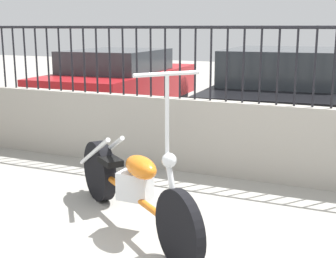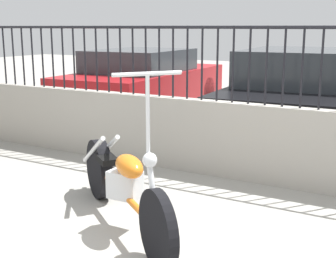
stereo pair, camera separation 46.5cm
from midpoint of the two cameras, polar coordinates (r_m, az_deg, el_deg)
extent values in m
cube|color=#9E998E|center=(5.42, 6.47, -1.41)|extent=(10.94, 0.18, 0.88)
cylinder|color=black|center=(7.11, -21.23, 8.20)|extent=(0.02, 0.02, 0.85)
cylinder|color=black|center=(6.98, -20.10, 8.22)|extent=(0.02, 0.02, 0.85)
cylinder|color=black|center=(6.85, -18.92, 8.24)|extent=(0.02, 0.02, 0.85)
cylinder|color=black|center=(6.72, -17.70, 8.25)|extent=(0.02, 0.02, 0.85)
cylinder|color=black|center=(6.60, -16.44, 8.26)|extent=(0.02, 0.02, 0.85)
cylinder|color=black|center=(6.48, -15.12, 8.27)|extent=(0.02, 0.02, 0.85)
cylinder|color=black|center=(6.36, -13.76, 8.27)|extent=(0.02, 0.02, 0.85)
cylinder|color=black|center=(6.24, -12.34, 8.27)|extent=(0.02, 0.02, 0.85)
cylinder|color=black|center=(6.13, -10.87, 8.27)|extent=(0.02, 0.02, 0.85)
cylinder|color=black|center=(6.03, -9.35, 8.26)|extent=(0.02, 0.02, 0.85)
cylinder|color=black|center=(5.92, -7.78, 8.24)|extent=(0.02, 0.02, 0.85)
cylinder|color=black|center=(5.82, -6.15, 8.21)|extent=(0.02, 0.02, 0.85)
cylinder|color=black|center=(5.73, -4.47, 8.18)|extent=(0.02, 0.02, 0.85)
cylinder|color=black|center=(5.64, -2.74, 8.14)|extent=(0.02, 0.02, 0.85)
cylinder|color=black|center=(5.56, -0.95, 8.08)|extent=(0.02, 0.02, 0.85)
cylinder|color=black|center=(5.48, 0.89, 8.02)|extent=(0.02, 0.02, 0.85)
cylinder|color=black|center=(5.41, 2.78, 7.95)|extent=(0.02, 0.02, 0.85)
cylinder|color=black|center=(5.35, 4.72, 7.87)|extent=(0.02, 0.02, 0.85)
cylinder|color=black|center=(5.29, 6.70, 7.78)|extent=(0.02, 0.02, 0.85)
cylinder|color=black|center=(5.23, 8.73, 7.68)|extent=(0.02, 0.02, 0.85)
cylinder|color=black|center=(5.19, 10.79, 7.56)|extent=(0.02, 0.02, 0.85)
cylinder|color=black|center=(5.15, 12.89, 7.43)|extent=(0.02, 0.02, 0.85)
cylinder|color=black|center=(5.11, 15.01, 7.29)|extent=(0.02, 0.02, 0.85)
cylinder|color=black|center=(5.09, 17.16, 7.14)|extent=(0.02, 0.02, 0.85)
cylinder|color=black|center=(5.27, 6.82, 12.22)|extent=(10.94, 0.04, 0.04)
cylinder|color=black|center=(3.44, -2.59, -12.21)|extent=(0.52, 0.42, 0.60)
cylinder|color=black|center=(4.83, -11.10, -5.07)|extent=(0.56, 0.47, 0.61)
cylinder|color=orange|center=(4.11, -7.60, -8.06)|extent=(1.20, 0.93, 0.06)
cube|color=silver|center=(4.04, -7.38, -6.95)|extent=(0.28, 0.18, 0.24)
ellipsoid|color=orange|center=(3.87, -6.80, -4.68)|extent=(0.46, 0.41, 0.18)
cube|color=black|center=(4.50, -10.00, -3.91)|extent=(0.32, 0.30, 0.06)
cylinder|color=silver|center=(3.42, -3.31, -7.84)|extent=(0.20, 0.17, 0.51)
sphere|color=silver|center=(3.40, -3.80, -3.88)|extent=(0.11, 0.11, 0.11)
cylinder|color=silver|center=(3.35, -4.09, 1.55)|extent=(0.03, 0.03, 0.60)
cylinder|color=silver|center=(3.30, -4.17, 6.70)|extent=(0.34, 0.43, 0.03)
cylinder|color=silver|center=(4.70, -11.83, -2.79)|extent=(0.66, 0.52, 0.45)
cylinder|color=silver|center=(4.74, -10.22, -2.59)|extent=(0.66, 0.52, 0.45)
cylinder|color=black|center=(11.13, -7.68, 5.00)|extent=(0.15, 0.65, 0.64)
cylinder|color=black|center=(10.45, 0.40, 4.64)|extent=(0.15, 0.65, 0.64)
cylinder|color=black|center=(8.93, -15.65, 2.85)|extent=(0.15, 0.65, 0.64)
cylinder|color=black|center=(8.07, -6.07, 2.26)|extent=(0.15, 0.65, 0.64)
cube|color=#AD191E|center=(9.57, -7.04, 5.22)|extent=(2.00, 4.32, 0.62)
cube|color=#2D3338|center=(9.33, -7.73, 8.25)|extent=(1.70, 2.12, 0.42)
cylinder|color=black|center=(9.52, 8.10, 3.75)|extent=(0.15, 0.65, 0.64)
cylinder|color=black|center=(6.82, 3.10, 0.45)|extent=(0.15, 0.65, 0.64)
cube|color=black|center=(7.96, 12.32, 3.56)|extent=(2.19, 4.67, 0.61)
cube|color=#2D3338|center=(7.67, 12.27, 7.55)|extent=(1.85, 2.29, 0.53)
camera|label=1|loc=(0.23, -92.78, -0.61)|focal=50.00mm
camera|label=2|loc=(0.23, 87.22, 0.61)|focal=50.00mm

